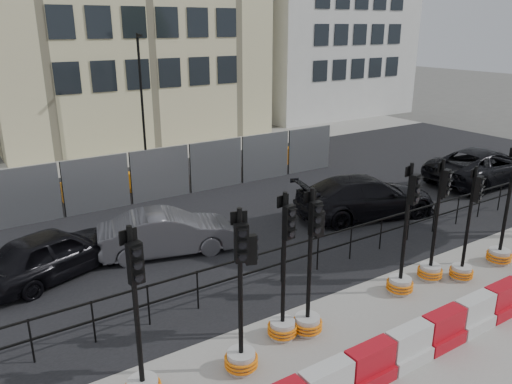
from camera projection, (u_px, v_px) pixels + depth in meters
ground at (347, 289)px, 12.62m from camera, size 120.00×120.00×0.00m
sidewalk_near at (449, 350)px, 10.23m from camera, size 40.00×6.00×0.02m
road at (215, 208)px, 18.17m from camera, size 40.00×14.00×0.03m
sidewalk_far at (130, 157)px, 25.32m from camera, size 40.00×4.00×0.02m
building_white at (318, 1)px, 36.35m from camera, size 12.00×9.06×16.00m
kerb_railing at (318, 247)px, 13.35m from camera, size 18.00×0.04×1.00m
heras_fencing at (193, 171)px, 20.53m from camera, size 14.33×1.72×2.00m
lamp_post_far at (142, 94)px, 23.75m from camera, size 0.12×0.56×6.00m
barrier_row at (442, 330)px, 10.28m from camera, size 13.60×0.50×0.80m
traffic_signal_a at (142, 367)px, 8.67m from camera, size 0.66×0.66×3.34m
traffic_signal_b at (242, 335)px, 9.40m from camera, size 0.66×0.66×3.34m
traffic_signal_c at (283, 309)px, 10.45m from camera, size 0.65×0.65×3.27m
traffic_signal_d at (309, 301)px, 10.57m from camera, size 0.65×0.65×3.30m
traffic_signal_e at (402, 268)px, 12.22m from camera, size 0.66×0.66×3.35m
traffic_signal_f at (433, 252)px, 12.88m from camera, size 0.64×0.64×3.25m
traffic_signal_g at (464, 257)px, 12.91m from camera, size 0.61×0.61×3.07m
traffic_signal_h at (502, 240)px, 13.76m from camera, size 0.67×0.67×3.40m
car_a at (54, 253)px, 13.08m from camera, size 4.00×4.89×1.33m
car_b at (168, 233)px, 14.42m from camera, size 3.31×4.60×1.29m
car_c at (366, 197)px, 17.19m from camera, size 4.38×5.95×1.45m
car_d at (485, 166)px, 20.83m from camera, size 2.82×5.56×1.50m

